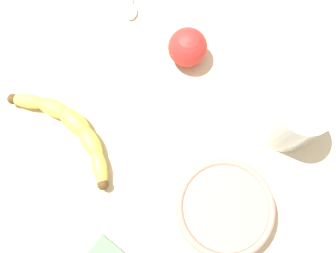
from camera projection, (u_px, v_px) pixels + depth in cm
name	position (u px, v px, depth cm)	size (l,w,h in cm)	color
wooden_tabletop	(155.00, 127.00, 61.80)	(120.00, 120.00, 3.00)	beige
banana	(70.00, 127.00, 58.49)	(23.88, 7.34, 3.37)	#DCD24B
smoothie_glass	(292.00, 120.00, 55.07)	(8.30, 8.30, 11.42)	silver
ceramic_bowl	(224.00, 208.00, 53.39)	(15.05, 15.05, 5.47)	tan
apple_fruit	(188.00, 47.00, 60.54)	(6.93, 6.93, 6.93)	red
teaspoon	(131.00, 9.00, 66.16)	(8.42, 9.43, 0.80)	silver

